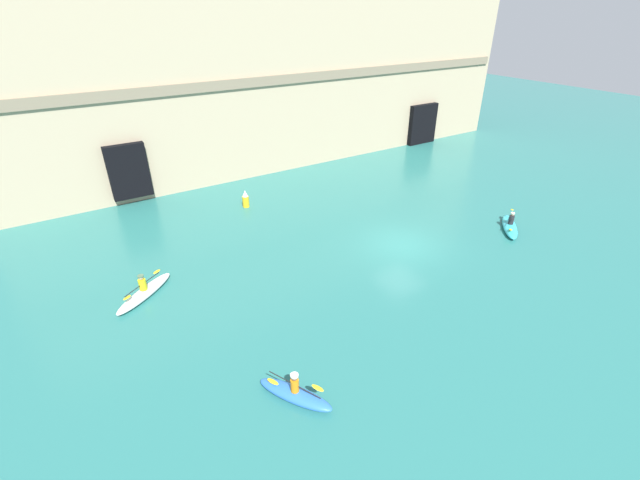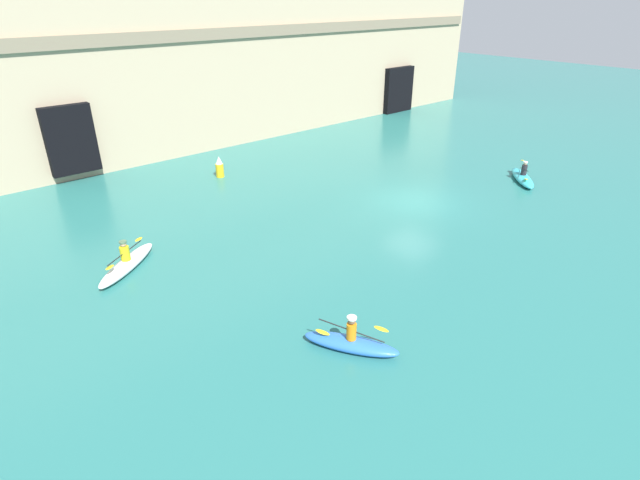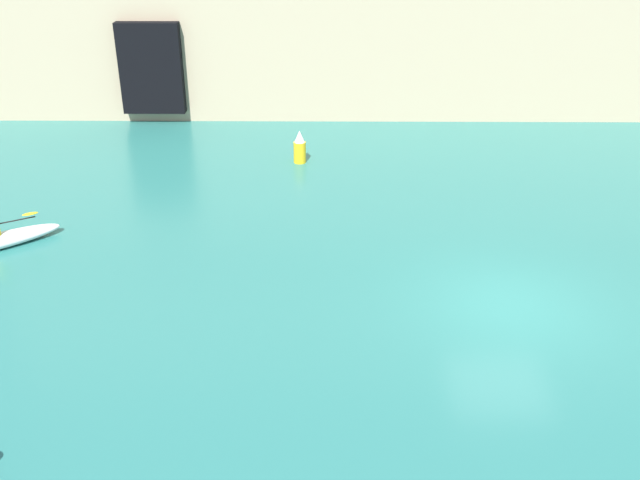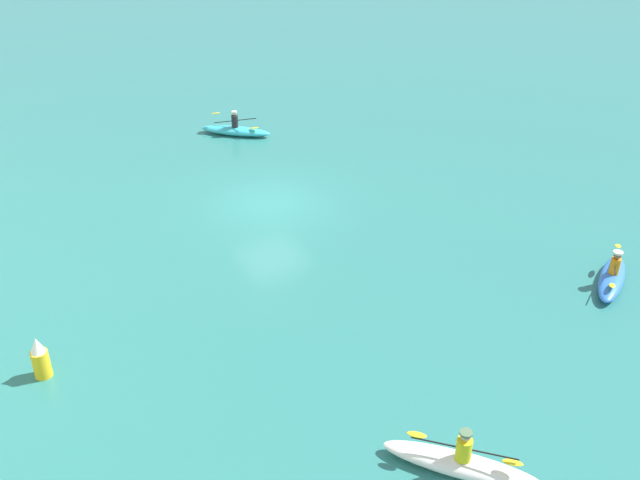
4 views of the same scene
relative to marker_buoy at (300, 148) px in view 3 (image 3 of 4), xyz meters
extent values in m
plane|color=#28706B|center=(5.36, -9.64, -0.55)|extent=(120.00, 120.00, 0.00)
cube|color=black|center=(-6.18, 4.76, 1.73)|extent=(2.54, 0.70, 3.65)
ellipsoid|color=yellow|center=(-7.34, -6.18, 0.20)|extent=(0.46, 0.41, 0.07)
cylinder|color=yellow|center=(0.00, 0.00, -0.17)|extent=(0.44, 0.44, 0.76)
cone|color=white|center=(0.00, 0.00, 0.42)|extent=(0.38, 0.38, 0.42)
camera|label=1|loc=(-9.97, -24.96, 11.53)|focal=24.00mm
camera|label=2|loc=(-13.52, -23.92, 8.86)|focal=28.00mm
camera|label=3|loc=(0.95, -24.22, 8.52)|focal=40.00mm
camera|label=4|loc=(-15.64, 1.69, 11.59)|focal=40.00mm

